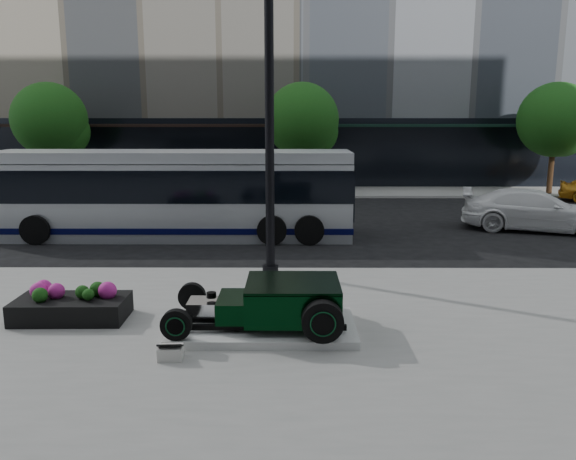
{
  "coord_description": "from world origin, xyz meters",
  "views": [
    {
      "loc": [
        0.43,
        -16.34,
        4.01
      ],
      "look_at": [
        0.36,
        -2.3,
        1.2
      ],
      "focal_mm": 35.0,
      "sensor_mm": 36.0,
      "label": 1
    }
  ],
  "objects_px": {
    "lamppost": "(270,137)",
    "white_sedan": "(535,210)",
    "transit_bus": "(174,194)",
    "hot_rod": "(281,301)",
    "flower_planter": "(71,307)"
  },
  "relations": [
    {
      "from": "hot_rod",
      "to": "white_sedan",
      "type": "height_order",
      "value": "white_sedan"
    },
    {
      "from": "white_sedan",
      "to": "flower_planter",
      "type": "bearing_deg",
      "value": 143.01
    },
    {
      "from": "hot_rod",
      "to": "transit_bus",
      "type": "distance_m",
      "value": 9.87
    },
    {
      "from": "hot_rod",
      "to": "lamppost",
      "type": "xyz_separation_m",
      "value": [
        -0.34,
        4.04,
        2.85
      ]
    },
    {
      "from": "lamppost",
      "to": "white_sedan",
      "type": "bearing_deg",
      "value": 33.4
    },
    {
      "from": "lamppost",
      "to": "white_sedan",
      "type": "xyz_separation_m",
      "value": [
        9.35,
        6.17,
        -2.82
      ]
    },
    {
      "from": "transit_bus",
      "to": "white_sedan",
      "type": "bearing_deg",
      "value": 5.06
    },
    {
      "from": "flower_planter",
      "to": "white_sedan",
      "type": "bearing_deg",
      "value": 36.13
    },
    {
      "from": "white_sedan",
      "to": "transit_bus",
      "type": "bearing_deg",
      "value": 111.94
    },
    {
      "from": "flower_planter",
      "to": "transit_bus",
      "type": "relative_size",
      "value": 0.18
    },
    {
      "from": "flower_planter",
      "to": "hot_rod",
      "type": "bearing_deg",
      "value": -8.46
    },
    {
      "from": "lamppost",
      "to": "hot_rod",
      "type": "bearing_deg",
      "value": -85.13
    },
    {
      "from": "flower_planter",
      "to": "transit_bus",
      "type": "height_order",
      "value": "transit_bus"
    },
    {
      "from": "transit_bus",
      "to": "lamppost",
      "type": "bearing_deg",
      "value": -55.41
    },
    {
      "from": "transit_bus",
      "to": "white_sedan",
      "type": "xyz_separation_m",
      "value": [
        12.82,
        1.13,
        -0.75
      ]
    }
  ]
}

